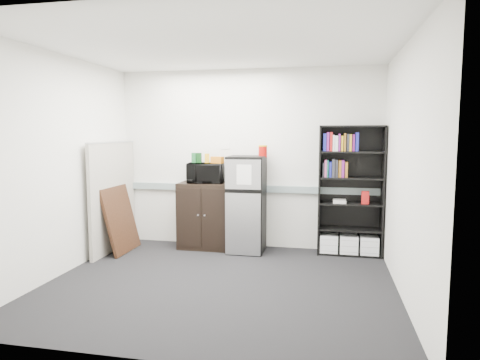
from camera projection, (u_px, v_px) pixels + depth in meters
The scene contains 18 objects.
floor at pixel (220, 284), 4.97m from camera, with size 4.00×4.00×0.00m, color black.
wall_back at pixel (248, 159), 6.53m from camera, with size 4.00×0.02×2.70m, color silver.
wall_right at pixel (406, 171), 4.43m from camera, with size 0.02×3.50×2.70m, color silver.
wall_left at pixel (61, 165), 5.23m from camera, with size 0.02×3.50×2.70m, color silver.
ceiling at pixel (218, 45), 4.68m from camera, with size 4.00×3.50×0.02m, color white.
electrical_raceway at pixel (247, 188), 6.55m from camera, with size 3.92×0.05×0.10m, color gray.
wall_note at pixel (225, 146), 6.57m from camera, with size 0.14×0.00×0.10m, color white.
bookshelf at pixel (350, 192), 6.09m from camera, with size 0.90×0.34×1.85m.
cubicle_partition at pixel (113, 196), 6.32m from camera, with size 0.06×1.30×1.62m.
cabinet at pixel (206, 215), 6.50m from camera, with size 0.80×0.53×1.00m.
microwave at pixel (206, 173), 6.41m from camera, with size 0.54×0.36×0.30m, color black.
snack_box_a at pixel (194, 158), 6.46m from camera, with size 0.07×0.05×0.15m, color #185628.
snack_box_b at pixel (199, 158), 6.44m from camera, with size 0.07×0.05×0.15m, color black.
snack_box_c at pixel (207, 158), 6.42m from camera, with size 0.07×0.05×0.14m, color gold.
snack_bag at pixel (217, 160), 6.34m from camera, with size 0.18×0.10×0.10m, color #C76D13.
refrigerator at pixel (246, 204), 6.27m from camera, with size 0.53×0.56×1.41m.
coffee_can at pixel (263, 150), 6.27m from camera, with size 0.13×0.13×0.18m.
framed_poster at pixel (121, 219), 6.29m from camera, with size 0.28×0.76×0.96m.
Camera 1 is at (1.20, -4.67, 1.74)m, focal length 32.00 mm.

